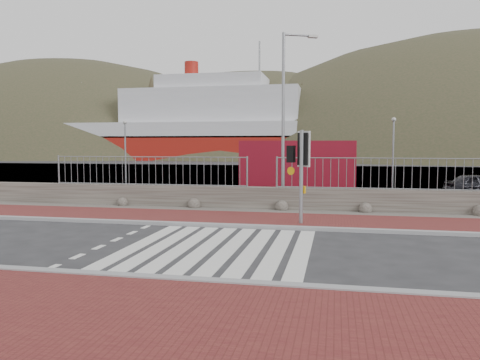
% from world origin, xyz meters
% --- Properties ---
extents(ground, '(220.00, 220.00, 0.00)m').
position_xyz_m(ground, '(0.00, 0.00, 0.00)').
color(ground, '#28282B').
rests_on(ground, ground).
extents(sidewalk_near, '(40.00, 4.00, 0.08)m').
position_xyz_m(sidewalk_near, '(0.00, -5.00, 0.04)').
color(sidewalk_near, maroon).
rests_on(sidewalk_near, ground).
extents(sidewalk_far, '(40.00, 3.00, 0.08)m').
position_xyz_m(sidewalk_far, '(0.00, 4.50, 0.04)').
color(sidewalk_far, maroon).
rests_on(sidewalk_far, ground).
extents(kerb_near, '(40.00, 0.25, 0.12)m').
position_xyz_m(kerb_near, '(0.00, -3.00, 0.05)').
color(kerb_near, gray).
rests_on(kerb_near, ground).
extents(kerb_far, '(40.00, 0.25, 0.12)m').
position_xyz_m(kerb_far, '(0.00, 3.00, 0.05)').
color(kerb_far, gray).
rests_on(kerb_far, ground).
extents(zebra_crossing, '(4.62, 5.60, 0.01)m').
position_xyz_m(zebra_crossing, '(-0.00, 0.00, 0.01)').
color(zebra_crossing, silver).
rests_on(zebra_crossing, ground).
extents(gravel_strip, '(40.00, 1.50, 0.06)m').
position_xyz_m(gravel_strip, '(0.00, 6.50, 0.03)').
color(gravel_strip, '#59544C').
rests_on(gravel_strip, ground).
extents(stone_wall, '(40.00, 0.60, 0.90)m').
position_xyz_m(stone_wall, '(0.00, 7.30, 0.45)').
color(stone_wall, '#4B443E').
rests_on(stone_wall, ground).
extents(railing, '(18.07, 0.07, 1.22)m').
position_xyz_m(railing, '(0.00, 7.15, 1.82)').
color(railing, gray).
rests_on(railing, stone_wall).
extents(quay, '(120.00, 40.00, 0.50)m').
position_xyz_m(quay, '(0.00, 27.90, 0.00)').
color(quay, '#4C4C4F').
rests_on(quay, ground).
extents(water, '(220.00, 50.00, 0.05)m').
position_xyz_m(water, '(0.00, 62.90, 0.00)').
color(water, '#3F4C54').
rests_on(water, ground).
extents(ferry, '(50.00, 16.00, 20.00)m').
position_xyz_m(ferry, '(-24.65, 67.90, 5.36)').
color(ferry, maroon).
rests_on(ferry, ground).
extents(hills_backdrop, '(254.00, 90.00, 100.00)m').
position_xyz_m(hills_backdrop, '(6.74, 87.90, -23.05)').
color(hills_backdrop, '#313821').
rests_on(hills_backdrop, ground).
extents(traffic_signal_far, '(0.75, 0.51, 3.08)m').
position_xyz_m(traffic_signal_far, '(1.77, 3.83, 2.24)').
color(traffic_signal_far, gray).
rests_on(traffic_signal_far, ground).
extents(streetlight, '(1.44, 0.74, 7.18)m').
position_xyz_m(streetlight, '(0.84, 8.15, 4.04)').
color(streetlight, gray).
rests_on(streetlight, ground).
extents(shipping_container, '(7.07, 3.44, 2.85)m').
position_xyz_m(shipping_container, '(0.52, 17.62, 1.43)').
color(shipping_container, maroon).
rests_on(shipping_container, ground).
extents(car_a, '(3.59, 2.22, 1.14)m').
position_xyz_m(car_a, '(10.09, 14.58, 0.57)').
color(car_a, black).
rests_on(car_a, ground).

